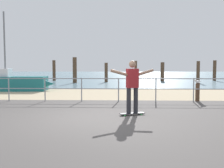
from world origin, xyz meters
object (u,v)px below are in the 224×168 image
seagull (198,82)px  skateboarder (132,84)px  skateboard (132,113)px  bollard_short (198,93)px  sailboat (13,83)px

seagull → skateboarder: bearing=-132.6°
skateboard → skateboarder: size_ratio=0.50×
skateboarder → seagull: size_ratio=4.34×
skateboard → seagull: seagull is taller
skateboard → bollard_short: bearing=47.4°
sailboat → skateboard: bearing=-47.3°
sailboat → skateboard: 10.47m
skateboarder → seagull: bearing=47.4°
bollard_short → sailboat: bearing=156.3°
sailboat → bollard_short: size_ratio=6.22×
skateboard → seagull: size_ratio=2.16×
sailboat → bollard_short: sailboat is taller
skateboard → skateboarder: skateboarder is taller
seagull → bollard_short: bearing=45.1°
sailboat → bollard_short: bearing=-23.7°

